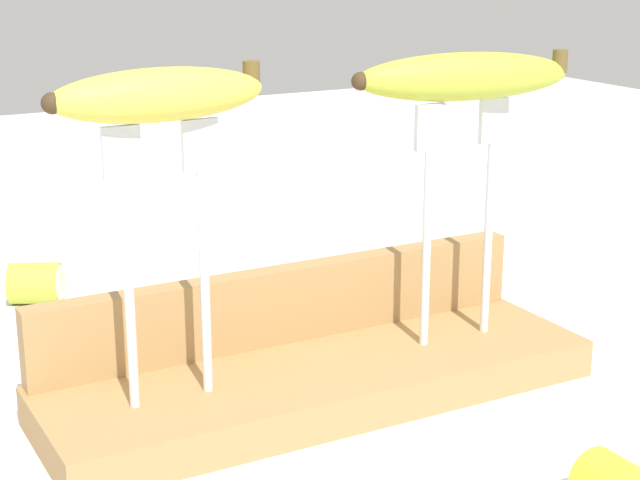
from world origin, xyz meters
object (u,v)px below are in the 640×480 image
fork_stand_right (459,200)px  banana_raised_left (159,95)px  banana_chunk_near (37,283)px  banana_raised_right (464,77)px  fork_stand_left (165,239)px

fork_stand_right → banana_raised_left: 0.27m
banana_raised_left → fork_stand_right: bearing=0.0°
fork_stand_right → banana_chunk_near: 0.45m
banana_raised_left → banana_raised_right: size_ratio=0.85×
banana_raised_right → banana_chunk_near: bearing=128.0°
fork_stand_right → banana_chunk_near: size_ratio=3.18×
fork_stand_left → fork_stand_right: bearing=-0.0°
banana_raised_right → banana_chunk_near: banana_raised_right is taller
fork_stand_left → banana_raised_left: (-0.00, -0.00, 0.10)m
banana_chunk_near → fork_stand_left: bearing=-87.4°
fork_stand_right → banana_chunk_near: (-0.26, 0.34, -0.13)m
fork_stand_left → banana_raised_left: 0.10m
fork_stand_left → fork_stand_right: fork_stand_left is taller
banana_raised_left → banana_chunk_near: bearing=92.6°
fork_stand_left → banana_chunk_near: (-0.02, 0.34, -0.13)m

